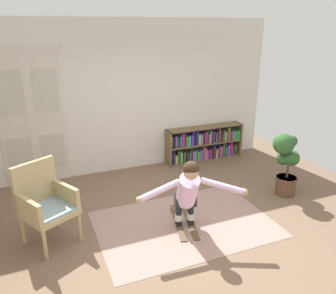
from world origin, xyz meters
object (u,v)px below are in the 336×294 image
wicker_chair (45,202)px  person_skier (188,190)px  skis_pair (184,222)px  potted_plant (286,161)px  bookshelf (204,145)px

wicker_chair → person_skier: person_skier is taller
wicker_chair → person_skier: 1.90m
skis_pair → person_skier: (-0.05, -0.22, 0.64)m
person_skier → wicker_chair: bearing=163.3°
potted_plant → person_skier: (-2.04, -0.42, 0.06)m
skis_pair → wicker_chair: bearing=170.1°
wicker_chair → potted_plant: 3.86m
skis_pair → person_skier: 0.68m
potted_plant → person_skier: person_skier is taller
bookshelf → potted_plant: potted_plant is taller
potted_plant → person_skier: size_ratio=0.76×
bookshelf → person_skier: (-1.52, -2.36, 0.33)m
wicker_chair → skis_pair: size_ratio=1.17×
wicker_chair → skis_pair: 1.98m
wicker_chair → bookshelf: bearing=28.6°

